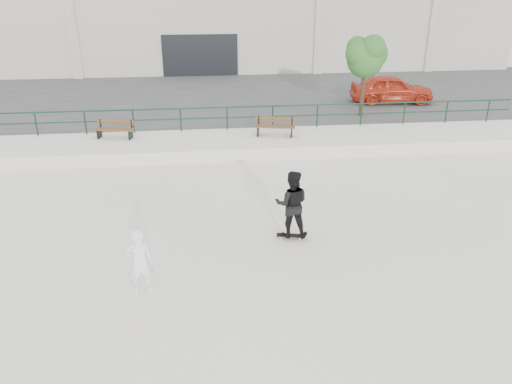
{
  "coord_description": "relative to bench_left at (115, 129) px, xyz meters",
  "views": [
    {
      "loc": [
        -0.12,
        -10.36,
        6.68
      ],
      "look_at": [
        1.27,
        2.0,
        1.29
      ],
      "focal_mm": 35.0,
      "sensor_mm": 36.0,
      "label": 1
    }
  ],
  "objects": [
    {
      "name": "seated_skater",
      "position": [
        2.07,
        -10.68,
        -0.04
      ],
      "size": [
        0.65,
        0.48,
        1.65
      ],
      "primitive_type": "imported",
      "rotation": [
        0.0,
        0.0,
        3.3
      ],
      "color": "white",
      "rests_on": "ground"
    },
    {
      "name": "bench_right",
      "position": [
        6.64,
        -0.4,
        0.02
      ],
      "size": [
        1.75,
        0.83,
        0.78
      ],
      "rotation": [
        0.0,
        0.0,
        -0.21
      ],
      "color": "#513A1B",
      "rests_on": "ledge"
    },
    {
      "name": "parking_strip",
      "position": [
        3.69,
        7.87,
        -0.62
      ],
      "size": [
        60.0,
        14.0,
        0.5
      ],
      "primitive_type": "cube",
      "color": "#3A3A3A",
      "rests_on": "ground"
    },
    {
      "name": "railing",
      "position": [
        3.69,
        0.67,
        0.38
      ],
      "size": [
        28.0,
        0.06,
        1.03
      ],
      "color": "#133421",
      "rests_on": "ledge"
    },
    {
      "name": "ledge",
      "position": [
        3.69,
        -0.63,
        -0.62
      ],
      "size": [
        30.0,
        3.0,
        0.5
      ],
      "primitive_type": "cube",
      "color": "silver",
      "rests_on": "ground"
    },
    {
      "name": "skateboard",
      "position": [
        5.9,
        -8.46,
        -0.79
      ],
      "size": [
        0.8,
        0.37,
        0.09
      ],
      "rotation": [
        0.0,
        0.0,
        -0.23
      ],
      "color": "black",
      "rests_on": "ground"
    },
    {
      "name": "tree",
      "position": [
        11.28,
        2.44,
        2.49
      ],
      "size": [
        2.14,
        1.9,
        3.81
      ],
      "color": "#3F2B1F",
      "rests_on": "parking_strip"
    },
    {
      "name": "ground",
      "position": [
        3.69,
        -10.13,
        -0.87
      ],
      "size": [
        120.0,
        120.0,
        0.0
      ],
      "primitive_type": "plane",
      "color": "beige",
      "rests_on": "ground"
    },
    {
      "name": "commercial_building",
      "position": [
        3.69,
        21.87,
        3.71
      ],
      "size": [
        44.2,
        16.33,
        8.0
      ],
      "color": "beige",
      "rests_on": "ground"
    },
    {
      "name": "standing_skater",
      "position": [
        5.9,
        -8.46,
        0.18
      ],
      "size": [
        1.03,
        0.86,
        1.9
      ],
      "primitive_type": "imported",
      "rotation": [
        0.0,
        0.0,
        2.97
      ],
      "color": "black",
      "rests_on": "skateboard"
    },
    {
      "name": "bench_left",
      "position": [
        0.0,
        0.0,
        0.0
      ],
      "size": [
        1.67,
        0.79,
        0.74
      ],
      "rotation": [
        0.0,
        0.0,
        -0.21
      ],
      "color": "#513A1B",
      "rests_on": "ledge"
    },
    {
      "name": "red_car",
      "position": [
        13.65,
        4.9,
        0.36
      ],
      "size": [
        4.43,
        2.18,
        1.46
      ],
      "primitive_type": "imported",
      "rotation": [
        0.0,
        0.0,
        1.46
      ],
      "color": "red",
      "rests_on": "parking_strip"
    }
  ]
}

